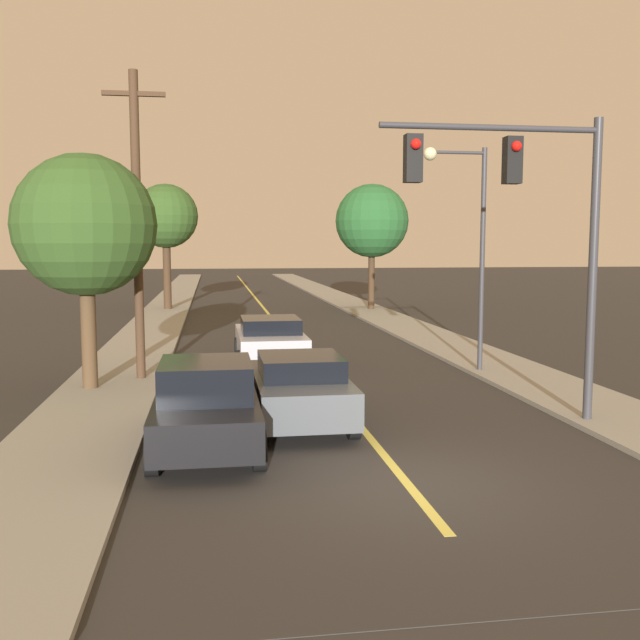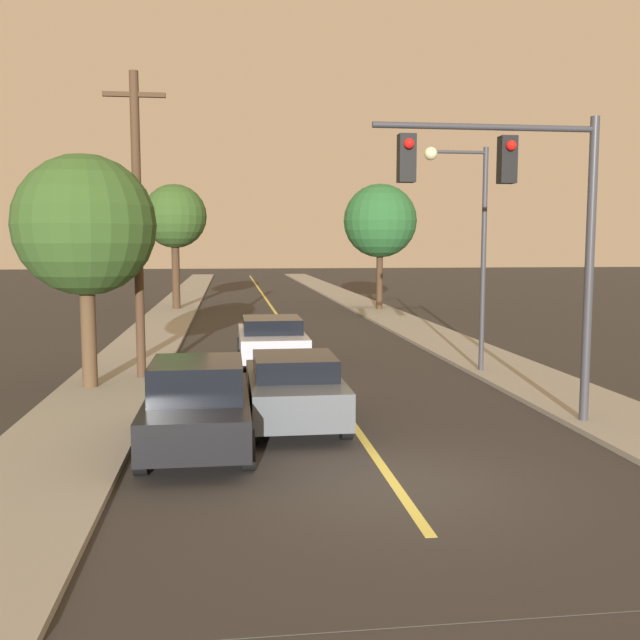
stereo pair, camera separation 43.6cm
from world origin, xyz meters
TOP-DOWN VIEW (x-y plane):
  - ground_plane at (0.00, 0.00)m, footprint 200.00×200.00m
  - road_surface at (0.00, 36.00)m, footprint 8.49×80.00m
  - sidewalk_left at (-5.49, 36.00)m, footprint 2.50×80.00m
  - sidewalk_right at (5.49, 36.00)m, footprint 2.50×80.00m
  - car_near_lane_front at (-1.19, 3.90)m, footprint 1.96×4.09m
  - car_near_lane_second at (-1.19, 11.42)m, footprint 2.09×4.52m
  - car_outer_lane_front at (-3.06, 2.27)m, footprint 1.92×4.19m
  - traffic_signal_mast at (3.20, 3.05)m, footprint 4.51×0.42m
  - streetlamp_right at (4.14, 8.88)m, footprint 1.81×0.36m
  - utility_pole_left at (-4.84, 9.04)m, footprint 1.60×0.24m
  - tree_left_near at (-5.96, 7.85)m, footprint 3.46×3.46m
  - tree_left_far at (-5.39, 29.97)m, footprint 3.50×3.50m
  - tree_right_near at (5.77, 28.15)m, footprint 4.00×4.00m

SIDE VIEW (x-z plane):
  - ground_plane at x=0.00m, z-range 0.00..0.00m
  - road_surface at x=0.00m, z-range 0.00..0.01m
  - sidewalk_left at x=-5.49m, z-range 0.00..0.12m
  - sidewalk_right at x=5.49m, z-range 0.00..0.12m
  - car_near_lane_front at x=-1.19m, z-range 0.03..1.48m
  - car_near_lane_second at x=-1.19m, z-range 0.04..1.49m
  - car_outer_lane_front at x=-3.06m, z-range 0.00..1.64m
  - tree_left_near at x=-5.96m, z-range 1.24..7.00m
  - streetlamp_right at x=4.14m, z-range 1.08..7.29m
  - utility_pole_left at x=-4.84m, z-range 0.28..8.29m
  - traffic_signal_mast at x=3.20m, z-range 1.41..7.44m
  - tree_right_near at x=5.77m, z-range 1.52..8.36m
  - tree_left_far at x=-5.39m, z-range 1.75..8.60m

